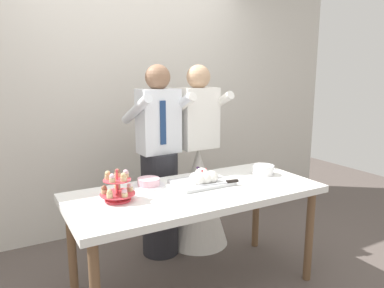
{
  "coord_description": "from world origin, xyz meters",
  "views": [
    {
      "loc": [
        -1.23,
        -2.14,
        1.6
      ],
      "look_at": [
        0.05,
        0.15,
        1.07
      ],
      "focal_mm": 34.0,
      "sensor_mm": 36.0,
      "label": 1
    }
  ],
  "objects_px": {
    "main_cake_tray": "(203,179)",
    "round_cake": "(149,183)",
    "dessert_table": "(196,199)",
    "person_groom": "(159,172)",
    "plate_stack": "(263,170)",
    "cupcake_stand": "(117,188)",
    "person_bride": "(198,183)"
  },
  "relations": [
    {
      "from": "dessert_table",
      "to": "cupcake_stand",
      "type": "distance_m",
      "value": 0.58
    },
    {
      "from": "main_cake_tray",
      "to": "person_bride",
      "type": "relative_size",
      "value": 0.26
    },
    {
      "from": "cupcake_stand",
      "to": "person_bride",
      "type": "relative_size",
      "value": 0.14
    },
    {
      "from": "plate_stack",
      "to": "person_groom",
      "type": "xyz_separation_m",
      "value": [
        -0.67,
        0.57,
        -0.07
      ]
    },
    {
      "from": "person_groom",
      "to": "round_cake",
      "type": "bearing_deg",
      "value": -123.22
    },
    {
      "from": "cupcake_stand",
      "to": "plate_stack",
      "type": "bearing_deg",
      "value": 0.61
    },
    {
      "from": "dessert_table",
      "to": "person_groom",
      "type": "distance_m",
      "value": 0.64
    },
    {
      "from": "main_cake_tray",
      "to": "round_cake",
      "type": "height_order",
      "value": "main_cake_tray"
    },
    {
      "from": "main_cake_tray",
      "to": "cupcake_stand",
      "type": "bearing_deg",
      "value": -177.62
    },
    {
      "from": "dessert_table",
      "to": "plate_stack",
      "type": "relative_size",
      "value": 10.12
    },
    {
      "from": "cupcake_stand",
      "to": "main_cake_tray",
      "type": "height_order",
      "value": "cupcake_stand"
    },
    {
      "from": "cupcake_stand",
      "to": "main_cake_tray",
      "type": "xyz_separation_m",
      "value": [
        0.66,
        0.03,
        -0.05
      ]
    },
    {
      "from": "cupcake_stand",
      "to": "round_cake",
      "type": "distance_m",
      "value": 0.34
    },
    {
      "from": "main_cake_tray",
      "to": "dessert_table",
      "type": "bearing_deg",
      "value": -141.3
    },
    {
      "from": "dessert_table",
      "to": "person_bride",
      "type": "relative_size",
      "value": 1.08
    },
    {
      "from": "plate_stack",
      "to": "person_groom",
      "type": "height_order",
      "value": "person_groom"
    },
    {
      "from": "main_cake_tray",
      "to": "person_bride",
      "type": "height_order",
      "value": "person_bride"
    },
    {
      "from": "cupcake_stand",
      "to": "round_cake",
      "type": "bearing_deg",
      "value": 31.34
    },
    {
      "from": "dessert_table",
      "to": "round_cake",
      "type": "height_order",
      "value": "round_cake"
    },
    {
      "from": "main_cake_tray",
      "to": "plate_stack",
      "type": "xyz_separation_m",
      "value": [
        0.57,
        -0.01,
        -0.0
      ]
    },
    {
      "from": "dessert_table",
      "to": "person_groom",
      "type": "relative_size",
      "value": 1.08
    },
    {
      "from": "plate_stack",
      "to": "person_groom",
      "type": "bearing_deg",
      "value": 139.88
    },
    {
      "from": "cupcake_stand",
      "to": "person_bride",
      "type": "bearing_deg",
      "value": 31.83
    },
    {
      "from": "cupcake_stand",
      "to": "main_cake_tray",
      "type": "distance_m",
      "value": 0.66
    },
    {
      "from": "dessert_table",
      "to": "main_cake_tray",
      "type": "xyz_separation_m",
      "value": [
        0.1,
        0.08,
        0.12
      ]
    },
    {
      "from": "person_groom",
      "to": "person_bride",
      "type": "distance_m",
      "value": 0.43
    },
    {
      "from": "round_cake",
      "to": "person_groom",
      "type": "relative_size",
      "value": 0.14
    },
    {
      "from": "plate_stack",
      "to": "round_cake",
      "type": "distance_m",
      "value": 0.95
    },
    {
      "from": "dessert_table",
      "to": "person_groom",
      "type": "xyz_separation_m",
      "value": [
        -0.0,
        0.64,
        0.05
      ]
    },
    {
      "from": "main_cake_tray",
      "to": "round_cake",
      "type": "distance_m",
      "value": 0.4
    },
    {
      "from": "cupcake_stand",
      "to": "round_cake",
      "type": "relative_size",
      "value": 0.96
    },
    {
      "from": "person_groom",
      "to": "plate_stack",
      "type": "bearing_deg",
      "value": -40.12
    }
  ]
}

